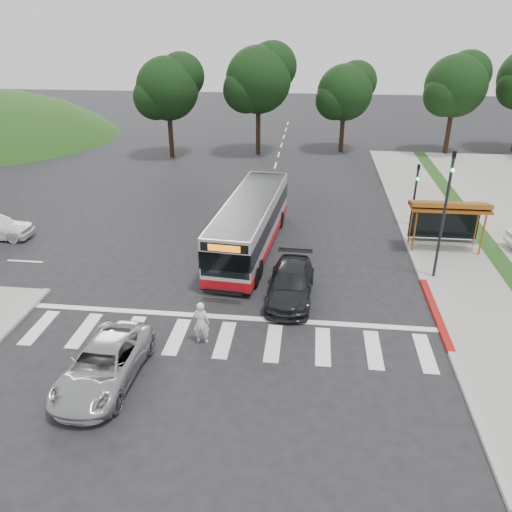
# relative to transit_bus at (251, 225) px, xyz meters

# --- Properties ---
(ground) EXTENTS (140.00, 140.00, 0.00)m
(ground) POSITION_rel_transit_bus_xyz_m (0.03, -4.02, -1.46)
(ground) COLOR black
(ground) RESTS_ON ground
(sidewalk_east) EXTENTS (4.00, 40.00, 0.12)m
(sidewalk_east) POSITION_rel_transit_bus_xyz_m (11.03, 3.98, -1.40)
(sidewalk_east) COLOR gray
(sidewalk_east) RESTS_ON ground
(curb_east) EXTENTS (0.30, 40.00, 0.15)m
(curb_east) POSITION_rel_transit_bus_xyz_m (9.03, 3.98, -1.38)
(curb_east) COLOR #9E9991
(curb_east) RESTS_ON ground
(curb_east_red) EXTENTS (0.32, 6.00, 0.15)m
(curb_east_red) POSITION_rel_transit_bus_xyz_m (9.03, -6.02, -1.38)
(curb_east_red) COLOR maroon
(curb_east_red) RESTS_ON ground
(crosswalk_ladder) EXTENTS (18.00, 2.60, 0.01)m
(crosswalk_ladder) POSITION_rel_transit_bus_xyz_m (0.03, -9.02, -1.45)
(crosswalk_ladder) COLOR silver
(crosswalk_ladder) RESTS_ON ground
(bus_shelter) EXTENTS (4.20, 1.60, 2.86)m
(bus_shelter) POSITION_rel_transit_bus_xyz_m (10.83, 1.08, 0.89)
(bus_shelter) COLOR #965119
(bus_shelter) RESTS_ON sidewalk_east
(traffic_signal_ne_tall) EXTENTS (0.18, 0.37, 6.50)m
(traffic_signal_ne_tall) POSITION_rel_transit_bus_xyz_m (9.63, -2.53, 2.42)
(traffic_signal_ne_tall) COLOR black
(traffic_signal_ne_tall) RESTS_ON ground
(traffic_signal_ne_short) EXTENTS (0.18, 0.37, 4.00)m
(traffic_signal_ne_short) POSITION_rel_transit_bus_xyz_m (9.63, 4.47, 1.02)
(traffic_signal_ne_short) COLOR black
(traffic_signal_ne_short) RESTS_ON ground
(tree_ne_a) EXTENTS (6.16, 5.74, 9.30)m
(tree_ne_a) POSITION_rel_transit_bus_xyz_m (16.11, 24.04, 4.94)
(tree_ne_a) COLOR black
(tree_ne_a) RESTS_ON parking_lot
(tree_north_a) EXTENTS (6.60, 6.15, 10.17)m
(tree_north_a) POSITION_rel_transit_bus_xyz_m (-1.88, 22.05, 5.47)
(tree_north_a) COLOR black
(tree_north_a) RESTS_ON ground
(tree_north_b) EXTENTS (5.72, 5.33, 8.43)m
(tree_north_b) POSITION_rel_transit_bus_xyz_m (6.11, 24.04, 4.21)
(tree_north_b) COLOR black
(tree_north_b) RESTS_ON ground
(tree_north_c) EXTENTS (6.16, 5.74, 9.30)m
(tree_north_c) POSITION_rel_transit_bus_xyz_m (-9.89, 20.04, 4.84)
(tree_north_c) COLOR black
(tree_north_c) RESTS_ON ground
(transit_bus) EXTENTS (3.43, 11.44, 2.91)m
(transit_bus) POSITION_rel_transit_bus_xyz_m (0.00, 0.00, 0.00)
(transit_bus) COLOR #B7BABD
(transit_bus) RESTS_ON ground
(pedestrian) EXTENTS (0.68, 0.45, 1.85)m
(pedestrian) POSITION_rel_transit_bus_xyz_m (-0.85, -9.26, -0.53)
(pedestrian) COLOR silver
(pedestrian) RESTS_ON ground
(dark_sedan) EXTENTS (2.26, 5.10, 1.45)m
(dark_sedan) POSITION_rel_transit_bus_xyz_m (2.53, -5.24, -0.73)
(dark_sedan) COLOR black
(dark_sedan) RESTS_ON ground
(silver_suv_south) EXTENTS (2.56, 5.21, 1.42)m
(silver_suv_south) POSITION_rel_transit_bus_xyz_m (-3.83, -12.02, -0.74)
(silver_suv_south) COLOR #9C9EA1
(silver_suv_south) RESTS_ON ground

